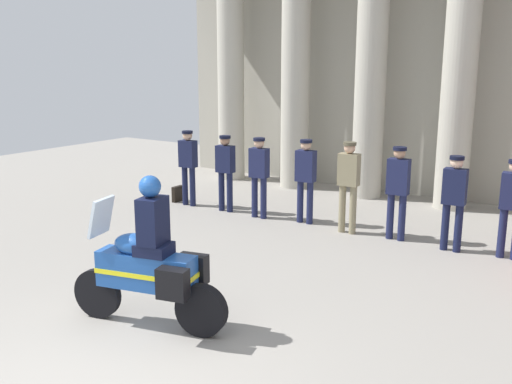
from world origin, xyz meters
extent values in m
cube|color=#A49F91|center=(0.90, 10.41, 3.45)|extent=(15.59, 0.30, 6.89)
cylinder|color=#B2AD9E|center=(-5.10, 9.45, 2.73)|extent=(0.71, 0.71, 5.46)
cylinder|color=#B2AD9E|center=(-3.10, 9.45, 2.73)|extent=(0.71, 0.71, 5.46)
cylinder|color=#B2AD9E|center=(-1.10, 9.45, 2.73)|extent=(0.71, 0.71, 5.46)
cylinder|color=#B2AD9E|center=(0.90, 9.45, 2.73)|extent=(0.71, 0.71, 5.46)
cylinder|color=#141938|center=(-4.18, 6.40, 0.44)|extent=(0.13, 0.13, 0.88)
cylinder|color=#141938|center=(-3.96, 6.40, 0.44)|extent=(0.13, 0.13, 0.88)
cube|color=#141938|center=(-4.07, 6.40, 1.18)|extent=(0.39, 0.24, 0.60)
sphere|color=tan|center=(-4.07, 6.40, 1.58)|extent=(0.21, 0.21, 0.21)
cylinder|color=black|center=(-4.07, 6.40, 1.66)|extent=(0.24, 0.24, 0.06)
cylinder|color=#141938|center=(-3.18, 6.44, 0.43)|extent=(0.13, 0.13, 0.86)
cylinder|color=#141938|center=(-2.96, 6.44, 0.43)|extent=(0.13, 0.13, 0.86)
cube|color=#141938|center=(-3.07, 6.44, 1.15)|extent=(0.39, 0.24, 0.58)
sphere|color=#997056|center=(-3.07, 6.44, 1.54)|extent=(0.21, 0.21, 0.21)
cylinder|color=black|center=(-3.07, 6.44, 1.62)|extent=(0.24, 0.24, 0.06)
cylinder|color=#191E42|center=(-2.28, 6.40, 0.43)|extent=(0.13, 0.13, 0.86)
cylinder|color=#191E42|center=(-2.06, 6.40, 0.43)|extent=(0.13, 0.13, 0.86)
cube|color=#191E42|center=(-2.17, 6.40, 1.16)|extent=(0.39, 0.24, 0.60)
sphere|color=tan|center=(-2.17, 6.40, 1.56)|extent=(0.21, 0.21, 0.21)
cylinder|color=black|center=(-2.17, 6.40, 1.64)|extent=(0.24, 0.24, 0.06)
cylinder|color=#191E42|center=(-1.29, 6.58, 0.43)|extent=(0.13, 0.13, 0.86)
cylinder|color=#191E42|center=(-1.07, 6.58, 0.43)|extent=(0.13, 0.13, 0.86)
cube|color=#191E42|center=(-1.18, 6.58, 1.17)|extent=(0.39, 0.24, 0.62)
sphere|color=tan|center=(-1.18, 6.58, 1.58)|extent=(0.21, 0.21, 0.21)
cylinder|color=black|center=(-1.18, 6.58, 1.66)|extent=(0.24, 0.24, 0.06)
cylinder|color=#847A5B|center=(-0.30, 6.43, 0.46)|extent=(0.13, 0.13, 0.92)
cylinder|color=#847A5B|center=(-0.08, 6.43, 0.46)|extent=(0.13, 0.13, 0.92)
cube|color=#847A5B|center=(-0.19, 6.43, 1.22)|extent=(0.39, 0.24, 0.60)
sphere|color=tan|center=(-0.19, 6.43, 1.63)|extent=(0.21, 0.21, 0.21)
cylinder|color=#4F4937|center=(-0.19, 6.43, 1.71)|extent=(0.24, 0.24, 0.06)
cylinder|color=#191E42|center=(0.62, 6.53, 0.43)|extent=(0.13, 0.13, 0.85)
cylinder|color=#191E42|center=(0.84, 6.53, 0.43)|extent=(0.13, 0.13, 0.85)
cube|color=#191E42|center=(0.73, 6.53, 1.17)|extent=(0.39, 0.24, 0.64)
sphere|color=tan|center=(0.73, 6.53, 1.60)|extent=(0.21, 0.21, 0.21)
cylinder|color=black|center=(0.73, 6.53, 1.68)|extent=(0.24, 0.24, 0.06)
cylinder|color=#141938|center=(1.64, 6.45, 0.41)|extent=(0.13, 0.13, 0.83)
cylinder|color=#141938|center=(1.86, 6.45, 0.41)|extent=(0.13, 0.13, 0.83)
cube|color=#141938|center=(1.75, 6.45, 1.13)|extent=(0.39, 0.24, 0.61)
sphere|color=beige|center=(1.75, 6.45, 1.54)|extent=(0.21, 0.21, 0.21)
cylinder|color=black|center=(1.75, 6.45, 1.62)|extent=(0.24, 0.24, 0.06)
cylinder|color=#191E42|center=(2.53, 6.57, 0.42)|extent=(0.13, 0.13, 0.84)
cylinder|color=black|center=(-1.24, 1.29, 0.32)|extent=(0.65, 0.25, 0.64)
cylinder|color=black|center=(0.17, 1.63, 0.32)|extent=(0.66, 0.29, 0.64)
cube|color=#1E4C99|center=(-0.54, 1.46, 0.72)|extent=(1.28, 0.60, 0.44)
ellipsoid|color=#1E4C99|center=(-0.68, 1.42, 1.04)|extent=(0.58, 0.43, 0.26)
cube|color=yellow|center=(-0.54, 1.46, 0.70)|extent=(1.30, 0.61, 0.06)
cube|color=silver|center=(-1.12, 1.32, 1.34)|extent=(0.25, 0.43, 0.47)
cube|color=black|center=(0.01, 1.32, 0.72)|extent=(0.39, 0.26, 0.36)
cube|color=black|center=(-0.11, 1.83, 0.72)|extent=(0.39, 0.26, 0.36)
cube|color=black|center=(-0.42, 1.49, 1.01)|extent=(0.47, 0.42, 0.14)
cube|color=black|center=(-0.42, 1.49, 1.36)|extent=(0.34, 0.41, 0.56)
sphere|color=#1E4C99|center=(-0.44, 1.48, 1.77)|extent=(0.26, 0.26, 0.26)
cube|color=black|center=(-4.52, 6.53, 0.18)|extent=(0.10, 0.32, 0.36)
camera|label=1|loc=(4.20, -3.23, 3.19)|focal=40.26mm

